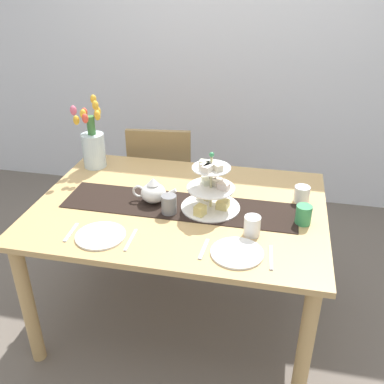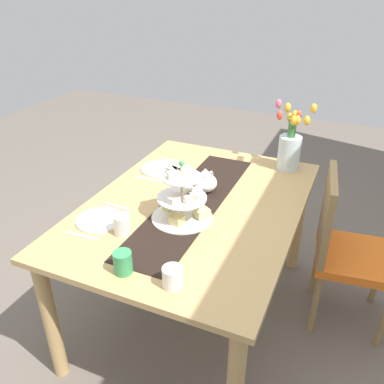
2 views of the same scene
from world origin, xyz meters
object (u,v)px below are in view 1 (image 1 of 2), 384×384
at_px(tiered_cake_stand, 211,190).
at_px(dinner_plate_left, 101,236).
at_px(cream_jug, 302,194).
at_px(fork_right, 204,249).
at_px(dinner_plate_right, 237,253).
at_px(teapot, 153,192).
at_px(chair_left, 162,179).
at_px(tulip_vase, 93,143).
at_px(knife_left, 131,240).
at_px(dining_table, 180,222).
at_px(mug_white_text, 252,226).
at_px(mug_orange, 304,215).
at_px(knife_right, 271,257).
at_px(mug_grey, 169,204).
at_px(fork_left, 71,232).

distance_m(tiered_cake_stand, dinner_plate_left, 0.58).
relative_size(cream_jug, fork_right, 0.57).
bearing_deg(dinner_plate_right, dinner_plate_left, 180.00).
bearing_deg(fork_right, dinner_plate_right, 0.00).
relative_size(teapot, dinner_plate_right, 1.04).
distance_m(chair_left, tulip_vase, 0.65).
height_order(tulip_vase, cream_jug, tulip_vase).
relative_size(chair_left, knife_left, 5.35).
distance_m(knife_left, fork_right, 0.34).
bearing_deg(dining_table, cream_jug, 15.43).
xyz_separation_m(cream_jug, knife_left, (-0.75, -0.53, -0.04)).
bearing_deg(fork_right, mug_white_text, 39.67).
distance_m(teapot, tulip_vase, 0.60).
bearing_deg(dinner_plate_left, cream_jug, 30.36).
relative_size(dinner_plate_right, mug_orange, 2.42).
height_order(teapot, mug_orange, teapot).
bearing_deg(knife_right, dining_table, 143.60).
height_order(tiered_cake_stand, knife_left, tiered_cake_stand).
bearing_deg(mug_orange, teapot, 176.37).
distance_m(dinner_plate_left, mug_grey, 0.37).
relative_size(tulip_vase, cream_jug, 4.95).
relative_size(cream_jug, knife_right, 0.50).
relative_size(chair_left, dinner_plate_left, 3.96).
bearing_deg(teapot, dinner_plate_right, -36.73).
xyz_separation_m(tiered_cake_stand, tulip_vase, (-0.77, 0.35, 0.05)).
height_order(fork_right, mug_grey, mug_grey).
bearing_deg(fork_left, mug_grey, 33.65).
distance_m(dining_table, fork_left, 0.57).
height_order(teapot, fork_right, teapot).
bearing_deg(mug_grey, knife_right, -27.27).
distance_m(teapot, cream_jug, 0.77).
distance_m(dining_table, knife_right, 0.61).
relative_size(teapot, mug_grey, 2.51).
bearing_deg(tulip_vase, knife_right, -32.89).
distance_m(tulip_vase, knife_left, 0.86).
height_order(dining_table, fork_left, fork_left).
height_order(dinner_plate_left, mug_grey, mug_grey).
xyz_separation_m(chair_left, mug_white_text, (0.70, -0.95, 0.30)).
distance_m(fork_left, mug_orange, 1.09).
bearing_deg(fork_right, dinner_plate_left, 180.00).
xyz_separation_m(fork_left, mug_orange, (1.05, 0.31, 0.04)).
xyz_separation_m(fork_right, mug_grey, (-0.23, 0.27, 0.05)).
bearing_deg(dinner_plate_left, tiered_cake_stand, 38.86).
bearing_deg(mug_orange, cream_jug, 91.45).
bearing_deg(fork_left, dinner_plate_right, 0.00).
relative_size(dining_table, teapot, 6.21).
distance_m(tulip_vase, mug_grey, 0.74).
height_order(cream_jug, knife_right, cream_jug).
bearing_deg(dining_table, chair_left, 112.26).
distance_m(teapot, dinner_plate_right, 0.60).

